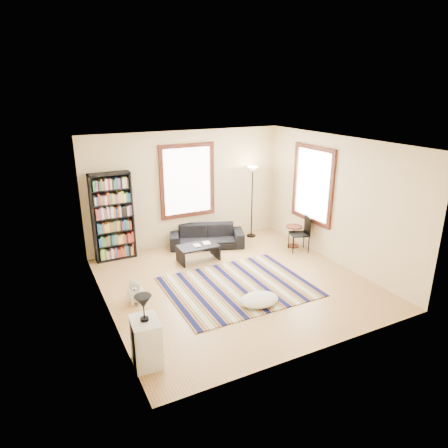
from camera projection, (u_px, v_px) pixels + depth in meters
name	position (u px, v px, depth m)	size (l,w,h in m)	color
floor	(235.00, 285.00, 8.10)	(5.00, 5.00, 0.10)	tan
ceiling	(237.00, 140.00, 7.15)	(5.00, 5.00, 0.10)	white
wall_back	(186.00, 188.00, 9.78)	(5.00, 0.10, 2.80)	beige
wall_front	(324.00, 268.00, 5.47)	(5.00, 0.10, 2.80)	beige
wall_left	(99.00, 238.00, 6.54)	(0.10, 5.00, 2.80)	beige
wall_right	(338.00, 201.00, 8.71)	(0.10, 5.00, 2.80)	beige
window_back	(187.00, 181.00, 9.65)	(1.20, 0.06, 1.60)	white
window_right	(313.00, 185.00, 9.29)	(0.06, 1.20, 1.60)	white
rug	(238.00, 286.00, 7.90)	(2.75, 2.20, 0.02)	#0C103D
sofa	(207.00, 236.00, 9.85)	(1.80, 0.71, 0.53)	black
bookshelf	(113.00, 217.00, 8.92)	(0.90, 0.30, 2.00)	black
coffee_table	(198.00, 253.00, 9.06)	(0.90, 0.50, 0.36)	black
book_a	(194.00, 246.00, 8.96)	(0.14, 0.19, 0.02)	beige
book_b	(203.00, 243.00, 9.11)	(0.16, 0.22, 0.02)	beige
floor_cushion	(259.00, 300.00, 7.24)	(0.74, 0.55, 0.18)	silver
floor_lamp	(252.00, 202.00, 10.29)	(0.30, 0.30, 1.86)	black
side_table	(294.00, 236.00, 9.82)	(0.40, 0.40, 0.54)	#4A1E12
folding_chair	(299.00, 234.00, 9.51)	(0.42, 0.40, 0.86)	black
white_cabinet	(146.00, 342.00, 5.61)	(0.38, 0.50, 0.70)	silver
table_lamp	(144.00, 308.00, 5.44)	(0.24, 0.24, 0.38)	black
dog	(136.00, 289.00, 7.28)	(0.36, 0.51, 0.51)	silver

